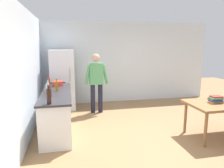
{
  "coord_description": "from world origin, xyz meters",
  "views": [
    {
      "loc": [
        -1.71,
        -3.89,
        1.93
      ],
      "look_at": [
        -0.63,
        1.2,
        0.95
      ],
      "focal_mm": 33.06,
      "sensor_mm": 36.0,
      "label": 1
    }
  ],
  "objects_px": {
    "bottle_beer_brown": "(50,92)",
    "bottle_water_clear": "(48,88)",
    "book_stack": "(216,99)",
    "utensil_jar": "(48,88)",
    "dining_table": "(221,106)",
    "person": "(96,79)",
    "bottle_wine_dark": "(49,96)",
    "cooking_pot": "(58,83)",
    "bottle_oil_amber": "(57,86)",
    "refrigerator": "(63,80)",
    "bottle_sauce_red": "(49,82)"
  },
  "relations": [
    {
      "from": "bottle_beer_brown",
      "to": "bottle_wine_dark",
      "type": "xyz_separation_m",
      "value": [
        0.02,
        -0.55,
        0.04
      ]
    },
    {
      "from": "refrigerator",
      "to": "utensil_jar",
      "type": "bearing_deg",
      "value": -100.97
    },
    {
      "from": "refrigerator",
      "to": "dining_table",
      "type": "relative_size",
      "value": 1.29
    },
    {
      "from": "dining_table",
      "to": "bottle_oil_amber",
      "type": "xyz_separation_m",
      "value": [
        -3.39,
        1.19,
        0.34
      ]
    },
    {
      "from": "person",
      "to": "dining_table",
      "type": "bearing_deg",
      "value": -42.41
    },
    {
      "from": "dining_table",
      "to": "book_stack",
      "type": "distance_m",
      "value": 0.2
    },
    {
      "from": "cooking_pot",
      "to": "utensil_jar",
      "type": "distance_m",
      "value": 0.64
    },
    {
      "from": "person",
      "to": "utensil_jar",
      "type": "height_order",
      "value": "person"
    },
    {
      "from": "person",
      "to": "dining_table",
      "type": "distance_m",
      "value": 3.2
    },
    {
      "from": "dining_table",
      "to": "book_stack",
      "type": "relative_size",
      "value": 5.22
    },
    {
      "from": "person",
      "to": "bottle_sauce_red",
      "type": "distance_m",
      "value": 1.3
    },
    {
      "from": "bottle_water_clear",
      "to": "book_stack",
      "type": "bearing_deg",
      "value": -14.52
    },
    {
      "from": "refrigerator",
      "to": "cooking_pot",
      "type": "bearing_deg",
      "value": -96.8
    },
    {
      "from": "bottle_wine_dark",
      "to": "bottle_water_clear",
      "type": "relative_size",
      "value": 1.13
    },
    {
      "from": "dining_table",
      "to": "bottle_wine_dark",
      "type": "xyz_separation_m",
      "value": [
        -3.47,
        0.1,
        0.37
      ]
    },
    {
      "from": "refrigerator",
      "to": "utensil_jar",
      "type": "relative_size",
      "value": 5.62
    },
    {
      "from": "bottle_sauce_red",
      "to": "bottle_wine_dark",
      "type": "bearing_deg",
      "value": -85.09
    },
    {
      "from": "person",
      "to": "book_stack",
      "type": "bearing_deg",
      "value": -43.83
    },
    {
      "from": "refrigerator",
      "to": "bottle_beer_brown",
      "type": "relative_size",
      "value": 6.92
    },
    {
      "from": "utensil_jar",
      "to": "dining_table",
      "type": "bearing_deg",
      "value": -18.53
    },
    {
      "from": "bottle_beer_brown",
      "to": "bottle_sauce_red",
      "type": "distance_m",
      "value": 1.31
    },
    {
      "from": "utensil_jar",
      "to": "bottle_wine_dark",
      "type": "xyz_separation_m",
      "value": [
        0.12,
        -1.1,
        0.07
      ]
    },
    {
      "from": "bottle_wine_dark",
      "to": "bottle_oil_amber",
      "type": "height_order",
      "value": "bottle_wine_dark"
    },
    {
      "from": "bottle_oil_amber",
      "to": "utensil_jar",
      "type": "bearing_deg",
      "value": 176.01
    },
    {
      "from": "bottle_wine_dark",
      "to": "bottle_oil_amber",
      "type": "relative_size",
      "value": 1.21
    },
    {
      "from": "bottle_wine_dark",
      "to": "book_stack",
      "type": "xyz_separation_m",
      "value": [
        3.34,
        -0.08,
        -0.22
      ]
    },
    {
      "from": "bottle_water_clear",
      "to": "bottle_oil_amber",
      "type": "height_order",
      "value": "bottle_water_clear"
    },
    {
      "from": "person",
      "to": "utensil_jar",
      "type": "distance_m",
      "value": 1.56
    },
    {
      "from": "refrigerator",
      "to": "person",
      "type": "distance_m",
      "value": 1.1
    },
    {
      "from": "cooking_pot",
      "to": "utensil_jar",
      "type": "height_order",
      "value": "utensil_jar"
    },
    {
      "from": "refrigerator",
      "to": "utensil_jar",
      "type": "xyz_separation_m",
      "value": [
        -0.29,
        -1.5,
        0.08
      ]
    },
    {
      "from": "bottle_water_clear",
      "to": "bottle_oil_amber",
      "type": "distance_m",
      "value": 0.33
    },
    {
      "from": "dining_table",
      "to": "bottle_sauce_red",
      "type": "xyz_separation_m",
      "value": [
        -3.63,
        1.95,
        0.32
      ]
    },
    {
      "from": "utensil_jar",
      "to": "person",
      "type": "bearing_deg",
      "value": 37.26
    },
    {
      "from": "cooking_pot",
      "to": "bottle_oil_amber",
      "type": "xyz_separation_m",
      "value": [
        0.01,
        -0.63,
        0.06
      ]
    },
    {
      "from": "person",
      "to": "bottle_wine_dark",
      "type": "bearing_deg",
      "value": -118.74
    },
    {
      "from": "bottle_wine_dark",
      "to": "refrigerator",
      "type": "bearing_deg",
      "value": 86.21
    },
    {
      "from": "bottle_water_clear",
      "to": "bottle_oil_amber",
      "type": "xyz_separation_m",
      "value": [
        0.17,
        0.28,
        -0.01
      ]
    },
    {
      "from": "bottle_oil_amber",
      "to": "refrigerator",
      "type": "bearing_deg",
      "value": 86.59
    },
    {
      "from": "utensil_jar",
      "to": "cooking_pot",
      "type": "bearing_deg",
      "value": 73.3
    },
    {
      "from": "bottle_beer_brown",
      "to": "bottle_water_clear",
      "type": "xyz_separation_m",
      "value": [
        -0.06,
        0.26,
        0.02
      ]
    },
    {
      "from": "bottle_wine_dark",
      "to": "dining_table",
      "type": "bearing_deg",
      "value": -1.66
    },
    {
      "from": "cooking_pot",
      "to": "bottle_water_clear",
      "type": "height_order",
      "value": "bottle_water_clear"
    },
    {
      "from": "bottle_beer_brown",
      "to": "bottle_wine_dark",
      "type": "distance_m",
      "value": 0.55
    },
    {
      "from": "utensil_jar",
      "to": "bottle_water_clear",
      "type": "distance_m",
      "value": 0.3
    },
    {
      "from": "book_stack",
      "to": "dining_table",
      "type": "bearing_deg",
      "value": -8.46
    },
    {
      "from": "bottle_wine_dark",
      "to": "book_stack",
      "type": "height_order",
      "value": "bottle_wine_dark"
    },
    {
      "from": "cooking_pot",
      "to": "bottle_water_clear",
      "type": "relative_size",
      "value": 1.33
    },
    {
      "from": "bottle_water_clear",
      "to": "book_stack",
      "type": "xyz_separation_m",
      "value": [
        3.42,
        -0.89,
        -0.2
      ]
    },
    {
      "from": "bottle_sauce_red",
      "to": "refrigerator",
      "type": "bearing_deg",
      "value": 66.06
    }
  ]
}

